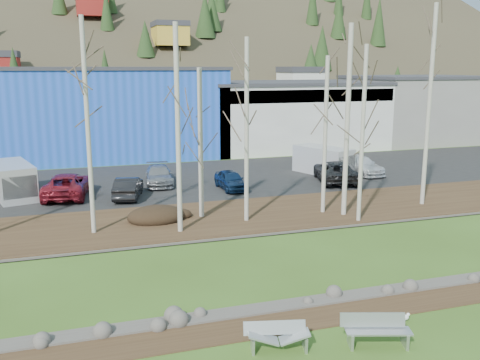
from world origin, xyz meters
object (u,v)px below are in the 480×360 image
object	(u,v)px
car_4	(335,171)
car_5	(360,165)
car_1	(67,185)
car_0	(128,187)
car_2	(159,175)
bench_intact	(376,330)
van_grey	(13,181)
car_3	(231,180)
bench_damaged	(278,336)
seagull	(405,317)
van_white	(325,161)

from	to	relation	value
car_4	car_5	size ratio (longest dim) A/B	1.17
car_1	car_0	bearing A→B (deg)	167.17
car_2	bench_intact	bearing A→B (deg)	-77.46
bench_intact	van_grey	bearing A→B (deg)	135.26
car_3	bench_intact	bearing A→B (deg)	-96.13
car_1	car_5	world-z (taller)	car_1
bench_damaged	car_1	world-z (taller)	car_1
car_2	car_5	bearing A→B (deg)	2.53
bench_damaged	car_5	xyz separation A→B (m)	(15.85, 22.33, 0.40)
car_0	seagull	bearing A→B (deg)	123.82
bench_intact	car_0	world-z (taller)	car_0
car_2	car_4	bearing A→B (deg)	-7.55
car_3	van_white	distance (m)	8.96
car_4	van_grey	bearing A→B (deg)	11.09
van_white	van_grey	xyz separation A→B (m)	(-22.36, -0.81, 0.05)
car_1	car_3	xyz separation A→B (m)	(10.59, -1.20, -0.12)
car_5	van_grey	size ratio (longest dim) A/B	0.88
car_0	car_2	distance (m)	4.17
car_2	car_0	bearing A→B (deg)	-120.75
seagull	car_4	bearing A→B (deg)	68.95
bench_damaged	van_white	size ratio (longest dim) A/B	0.38
car_2	car_4	xyz separation A→B (m)	(12.32, -3.02, 0.10)
seagull	car_2	size ratio (longest dim) A/B	0.09
car_3	car_5	xyz separation A→B (m)	(11.15, 2.00, 0.04)
bench_damaged	car_1	xyz separation A→B (m)	(-5.89, 21.53, 0.48)
bench_intact	car_4	bearing A→B (deg)	82.86
car_2	van_white	world-z (taller)	van_white
bench_intact	car_5	distance (m)	26.41
bench_damaged	car_0	distance (m)	20.13
bench_damaged	car_2	size ratio (longest dim) A/B	0.43
car_1	car_4	world-z (taller)	car_1
seagull	car_1	xyz separation A→B (m)	(-10.58, 21.20, 0.74)
van_grey	car_1	bearing A→B (deg)	-28.69
car_1	seagull	bearing A→B (deg)	126.16
bench_damaged	seagull	world-z (taller)	bench_damaged
car_5	bench_intact	bearing A→B (deg)	-124.70
van_white	van_grey	size ratio (longest dim) A/B	0.96
seagull	car_5	size ratio (longest dim) A/B	0.09
seagull	car_0	xyz separation A→B (m)	(-6.91, 19.68, 0.65)
bench_intact	bench_damaged	size ratio (longest dim) A/B	1.06
bench_intact	car_2	world-z (taller)	car_2
car_5	car_3	bearing A→B (deg)	-175.26
car_5	car_0	bearing A→B (deg)	-178.12
bench_damaged	car_5	bearing A→B (deg)	68.31
car_1	car_2	world-z (taller)	car_1
car_0	van_grey	distance (m)	7.33
car_4	van_grey	xyz separation A→B (m)	(-21.77, 2.01, 0.33)
car_3	car_4	world-z (taller)	car_4
car_4	car_5	bearing A→B (deg)	-131.76
bench_damaged	van_grey	bearing A→B (deg)	125.98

